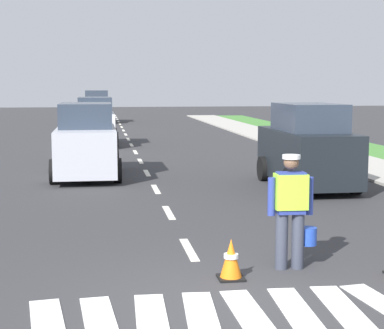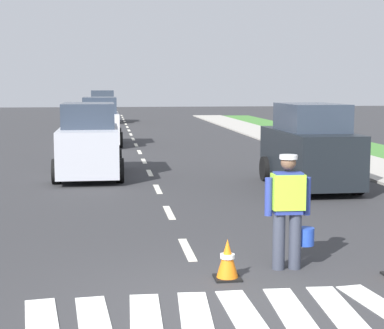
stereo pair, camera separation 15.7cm
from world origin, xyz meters
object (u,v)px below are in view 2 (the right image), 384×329
(car_oncoming_third, at_px, (103,108))
(car_oncoming_lead, at_px, (89,143))
(road_worker, at_px, (289,206))
(car_parked_curbside, at_px, (309,149))
(traffic_cone_far, at_px, (227,259))
(car_oncoming_second, at_px, (100,123))

(car_oncoming_third, bearing_deg, car_oncoming_lead, -90.53)
(road_worker, height_order, car_parked_curbside, car_parked_curbside)
(traffic_cone_far, distance_m, car_oncoming_second, 19.81)
(traffic_cone_far, xyz_separation_m, car_parked_curbside, (3.58, 7.39, 0.73))
(car_parked_curbside, bearing_deg, car_oncoming_third, 100.61)
(car_oncoming_third, bearing_deg, road_worker, -85.48)
(car_oncoming_third, relative_size, car_oncoming_lead, 1.06)
(car_oncoming_third, height_order, car_oncoming_lead, car_oncoming_third)
(car_oncoming_lead, bearing_deg, car_oncoming_second, 88.68)
(traffic_cone_far, xyz_separation_m, car_oncoming_second, (-1.92, 19.71, 0.70))
(car_parked_curbside, relative_size, car_oncoming_second, 1.02)
(road_worker, relative_size, traffic_cone_far, 2.96)
(traffic_cone_far, distance_m, car_oncoming_third, 36.63)
(car_parked_curbside, xyz_separation_m, car_oncoming_second, (-5.49, 12.32, -0.03))
(road_worker, height_order, car_oncoming_third, car_oncoming_third)
(traffic_cone_far, bearing_deg, road_worker, 20.69)
(traffic_cone_far, height_order, car_oncoming_lead, car_oncoming_lead)
(road_worker, height_order, car_oncoming_second, car_oncoming_second)
(road_worker, height_order, car_oncoming_lead, car_oncoming_lead)
(car_oncoming_lead, bearing_deg, traffic_cone_far, -78.08)
(road_worker, xyz_separation_m, car_oncoming_lead, (-3.10, 9.76, 0.06))
(car_oncoming_third, bearing_deg, car_oncoming_second, -90.08)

